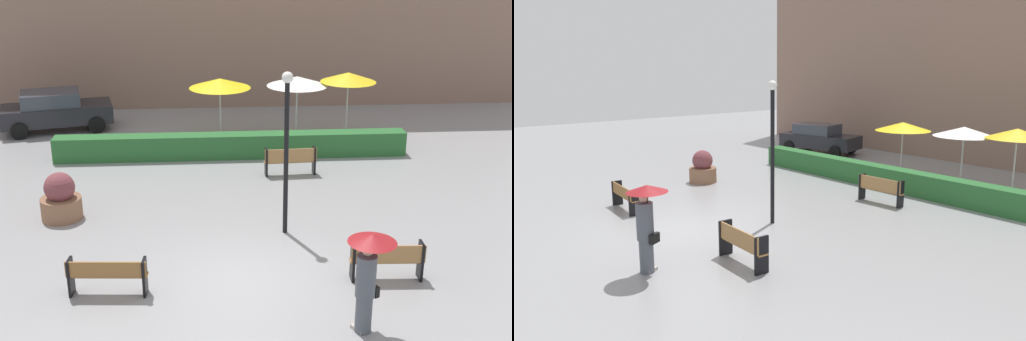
# 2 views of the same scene
# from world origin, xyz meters

# --- Properties ---
(ground_plane) EXTENTS (60.00, 60.00, 0.00)m
(ground_plane) POSITION_xyz_m (0.00, 0.00, 0.00)
(ground_plane) COLOR gray
(bench_near_right) EXTENTS (1.64, 0.44, 0.88)m
(bench_near_right) POSITION_xyz_m (3.17, -0.35, 0.52)
(bench_near_right) COLOR #9E7242
(bench_near_right) RESTS_ON ground
(bench_near_left) EXTENTS (1.71, 0.46, 0.83)m
(bench_near_left) POSITION_xyz_m (-2.89, -0.57, 0.50)
(bench_near_left) COLOR olive
(bench_near_left) RESTS_ON ground
(bench_back_row) EXTENTS (1.69, 0.43, 0.90)m
(bench_back_row) POSITION_xyz_m (1.86, 6.48, 0.53)
(bench_back_row) COLOR #9E7242
(bench_back_row) RESTS_ON ground
(pedestrian_with_umbrella) EXTENTS (0.92, 0.92, 2.04)m
(pedestrian_with_umbrella) POSITION_xyz_m (2.24, -2.26, 1.30)
(pedestrian_with_umbrella) COLOR #4C515B
(pedestrian_with_umbrella) RESTS_ON ground
(planter_pot) EXTENTS (1.09, 1.09, 1.31)m
(planter_pot) POSITION_xyz_m (-4.73, 3.56, 0.56)
(planter_pot) COLOR brown
(planter_pot) RESTS_ON ground
(lamp_post) EXTENTS (0.28, 0.28, 4.19)m
(lamp_post) POSITION_xyz_m (1.21, 2.25, 2.55)
(lamp_post) COLOR black
(lamp_post) RESTS_ON ground
(patio_umbrella_yellow) EXTENTS (2.29, 2.29, 2.31)m
(patio_umbrella_yellow) POSITION_xyz_m (-0.29, 10.64, 2.13)
(patio_umbrella_yellow) COLOR silver
(patio_umbrella_yellow) RESTS_ON ground
(patio_umbrella_white) EXTENTS (2.25, 2.25, 2.39)m
(patio_umbrella_white) POSITION_xyz_m (2.56, 10.43, 2.21)
(patio_umbrella_white) COLOR silver
(patio_umbrella_white) RESTS_ON ground
(patio_umbrella_yellow_far) EXTENTS (2.08, 2.08, 2.50)m
(patio_umbrella_yellow_far) POSITION_xyz_m (4.48, 10.49, 2.32)
(patio_umbrella_yellow_far) COLOR silver
(patio_umbrella_yellow_far) RESTS_ON ground
(hedge_strip) EXTENTS (12.10, 0.70, 0.84)m
(hedge_strip) POSITION_xyz_m (0.06, 8.40, 0.42)
(hedge_strip) COLOR #28602D
(hedge_strip) RESTS_ON ground
(building_facade) EXTENTS (28.00, 1.20, 11.50)m
(building_facade) POSITION_xyz_m (0.00, 16.00, 5.75)
(building_facade) COLOR #846656
(building_facade) RESTS_ON ground
(parked_car) EXTENTS (4.49, 2.72, 1.57)m
(parked_car) POSITION_xyz_m (-6.74, 12.24, 0.82)
(parked_car) COLOR black
(parked_car) RESTS_ON ground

